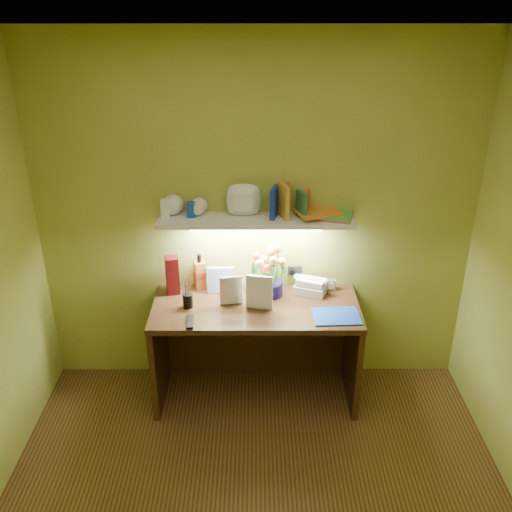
{
  "coord_description": "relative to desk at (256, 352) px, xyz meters",
  "views": [
    {
      "loc": [
        -0.01,
        -2.11,
        2.72
      ],
      "look_at": [
        0.0,
        1.35,
        1.05
      ],
      "focal_mm": 40.0,
      "sensor_mm": 36.0,
      "label": 1
    }
  ],
  "objects": [
    {
      "name": "pen_cup",
      "position": [
        -0.46,
        -0.01,
        0.46
      ],
      "size": [
        0.08,
        0.08,
        0.17
      ],
      "primitive_type": "cylinder",
      "rotation": [
        0.0,
        0.0,
        0.14
      ],
      "color": "black",
      "rests_on": "desk"
    },
    {
      "name": "wall_shelf",
      "position": [
        -0.01,
        0.18,
        0.97
      ],
      "size": [
        1.32,
        0.33,
        0.26
      ],
      "color": "white",
      "rests_on": "ground"
    },
    {
      "name": "whisky_bottle",
      "position": [
        -0.39,
        0.24,
        0.51
      ],
      "size": [
        0.09,
        0.09,
        0.27
      ],
      "primitive_type": null,
      "rotation": [
        0.0,
        0.0,
        0.37
      ],
      "color": "#B45424",
      "rests_on": "desk"
    },
    {
      "name": "desk_clock",
      "position": [
        0.53,
        0.23,
        0.41
      ],
      "size": [
        0.08,
        0.05,
        0.08
      ],
      "primitive_type": "cube",
      "rotation": [
        0.0,
        0.0,
        -0.13
      ],
      "color": "silver",
      "rests_on": "desk"
    },
    {
      "name": "desk",
      "position": [
        0.0,
        0.0,
        0.0
      ],
      "size": [
        1.4,
        0.6,
        0.75
      ],
      "primitive_type": "cube",
      "color": "black",
      "rests_on": "ground"
    },
    {
      "name": "blue_folder",
      "position": [
        0.52,
        -0.14,
        0.38
      ],
      "size": [
        0.31,
        0.24,
        0.01
      ],
      "primitive_type": "cube",
      "rotation": [
        0.0,
        0.0,
        0.04
      ],
      "color": "#1747A9",
      "rests_on": "desk"
    },
    {
      "name": "desk_book_a",
      "position": [
        -0.24,
        0.02,
        0.48
      ],
      "size": [
        0.16,
        0.03,
        0.21
      ],
      "primitive_type": "imported",
      "rotation": [
        0.0,
        0.0,
        0.1
      ],
      "color": "beige",
      "rests_on": "desk"
    },
    {
      "name": "whisky_box",
      "position": [
        -0.58,
        0.19,
        0.51
      ],
      "size": [
        0.11,
        0.11,
        0.27
      ],
      "primitive_type": "cube",
      "rotation": [
        0.0,
        0.0,
        0.24
      ],
      "color": "#55090A",
      "rests_on": "desk"
    },
    {
      "name": "desk_book_b",
      "position": [
        -0.07,
        -0.01,
        0.5
      ],
      "size": [
        0.18,
        0.06,
        0.25
      ],
      "primitive_type": "imported",
      "rotation": [
        0.0,
        0.0,
        -0.22
      ],
      "color": "white",
      "rests_on": "desk"
    },
    {
      "name": "flower_bouquet",
      "position": [
        0.09,
        0.16,
        0.55
      ],
      "size": [
        0.26,
        0.26,
        0.35
      ],
      "primitive_type": null,
      "rotation": [
        0.0,
        0.0,
        0.23
      ],
      "color": "#0F0A37",
      "rests_on": "desk"
    },
    {
      "name": "art_card",
      "position": [
        -0.24,
        0.2,
        0.47
      ],
      "size": [
        0.19,
        0.04,
        0.19
      ],
      "primitive_type": null,
      "rotation": [
        0.0,
        0.0,
        0.04
      ],
      "color": "white",
      "rests_on": "desk"
    },
    {
      "name": "tv_remote",
      "position": [
        -0.42,
        -0.21,
        0.38
      ],
      "size": [
        0.06,
        0.16,
        0.02
      ],
      "primitive_type": "cube",
      "rotation": [
        0.0,
        0.0,
        0.08
      ],
      "color": "black",
      "rests_on": "desk"
    },
    {
      "name": "telephone",
      "position": [
        0.39,
        0.18,
        0.44
      ],
      "size": [
        0.25,
        0.22,
        0.13
      ],
      "primitive_type": null,
      "rotation": [
        0.0,
        0.0,
        -0.36
      ],
      "color": "white",
      "rests_on": "desk"
    }
  ]
}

